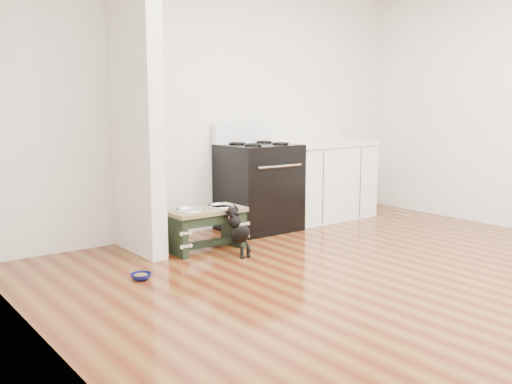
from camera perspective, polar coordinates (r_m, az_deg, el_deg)
name	(u,v)px	position (r m, az deg, el deg)	size (l,w,h in m)	color
ground	(407,284)	(4.51, 14.82, -8.87)	(5.00, 5.00, 0.00)	#4E1D0E
room_shell	(416,65)	(4.31, 15.69, 12.12)	(5.00, 5.00, 5.00)	silver
partition_wall	(135,103)	(5.21, -11.97, 8.67)	(0.15, 0.80, 2.70)	silver
oven_range	(259,186)	(6.08, 0.26, 0.62)	(0.76, 0.69, 1.14)	black
cabinet_run	(324,180)	(6.73, 6.78, 1.15)	(1.24, 0.64, 0.91)	white
dog_feeder	(206,221)	(5.28, -5.02, -2.87)	(0.71, 0.38, 0.41)	black
puppy	(238,229)	(5.09, -1.81, -3.75)	(0.13, 0.37, 0.44)	black
floor_bowl	(141,276)	(4.54, -11.42, -8.28)	(0.17, 0.17, 0.05)	#0B104F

